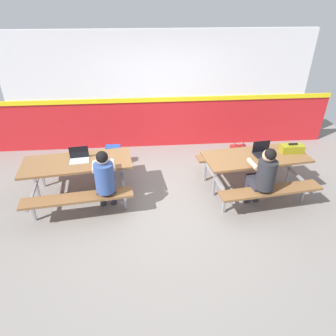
% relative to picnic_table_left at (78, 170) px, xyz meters
% --- Properties ---
extents(ground_plane, '(10.00, 10.00, 0.02)m').
position_rel_picnic_table_left_xyz_m(ground_plane, '(1.55, -0.25, -0.58)').
color(ground_plane, gray).
extents(accent_backdrop, '(8.00, 0.14, 2.60)m').
position_rel_picnic_table_left_xyz_m(accent_backdrop, '(1.55, 2.06, 0.67)').
color(accent_backdrop, red).
rests_on(accent_backdrop, ground).
extents(picnic_table_left, '(1.91, 1.75, 0.74)m').
position_rel_picnic_table_left_xyz_m(picnic_table_left, '(0.00, 0.00, 0.00)').
color(picnic_table_left, brown).
rests_on(picnic_table_left, ground).
extents(picnic_table_right, '(1.91, 1.75, 0.74)m').
position_rel_picnic_table_left_xyz_m(picnic_table_right, '(3.10, -0.06, 0.00)').
color(picnic_table_right, brown).
rests_on(picnic_table_right, ground).
extents(student_nearer, '(0.39, 0.54, 1.21)m').
position_rel_picnic_table_left_xyz_m(student_nearer, '(0.51, -0.50, 0.13)').
color(student_nearer, '#2D2D38').
rests_on(student_nearer, ground).
extents(student_further, '(0.39, 0.54, 1.21)m').
position_rel_picnic_table_left_xyz_m(student_further, '(3.03, -0.63, 0.13)').
color(student_further, '#2D2D38').
rests_on(student_further, ground).
extents(laptop_silver, '(0.34, 0.26, 0.22)m').
position_rel_picnic_table_left_xyz_m(laptop_silver, '(0.04, 0.04, 0.21)').
color(laptop_silver, silver).
rests_on(laptop_silver, picnic_table_left).
extents(laptop_dark, '(0.34, 0.26, 0.22)m').
position_rel_picnic_table_left_xyz_m(laptop_dark, '(3.23, -0.01, 0.21)').
color(laptop_dark, black).
rests_on(laptop_dark, picnic_table_right).
extents(toolbox_grey, '(0.40, 0.18, 0.18)m').
position_rel_picnic_table_left_xyz_m(toolbox_grey, '(3.78, 0.02, 0.24)').
color(toolbox_grey, olive).
rests_on(toolbox_grey, picnic_table_right).
extents(backpack_dark, '(0.30, 0.22, 0.44)m').
position_rel_picnic_table_left_xyz_m(backpack_dark, '(0.49, 1.17, -0.36)').
color(backpack_dark, '#1E47B2').
rests_on(backpack_dark, ground).
extents(tote_bag_bright, '(0.34, 0.21, 0.43)m').
position_rel_picnic_table_left_xyz_m(tote_bag_bright, '(3.19, 1.12, -0.38)').
color(tote_bag_bright, maroon).
rests_on(tote_bag_bright, ground).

